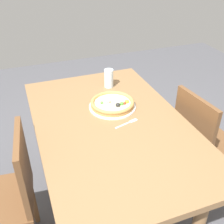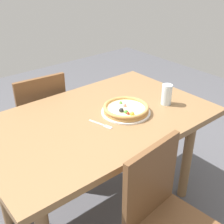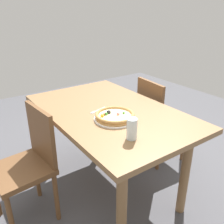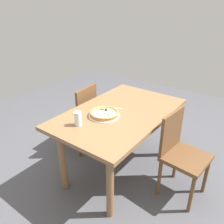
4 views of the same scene
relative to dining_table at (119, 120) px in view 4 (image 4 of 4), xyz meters
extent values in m
plane|color=#4C4C51|center=(0.00, 0.00, -0.67)|extent=(6.00, 6.00, 0.00)
cube|color=olive|center=(0.00, 0.00, 0.08)|extent=(1.44, 0.90, 0.04)
cylinder|color=olive|center=(-0.57, -0.30, -0.30)|extent=(0.07, 0.07, 0.73)
cylinder|color=olive|center=(0.57, -0.30, -0.30)|extent=(0.07, 0.07, 0.73)
cylinder|color=olive|center=(-0.57, 0.30, -0.30)|extent=(0.07, 0.07, 0.73)
cylinder|color=olive|center=(0.57, 0.30, -0.30)|extent=(0.07, 0.07, 0.73)
cylinder|color=brown|center=(0.24, -0.92, -0.45)|extent=(0.04, 0.04, 0.43)
cylinder|color=brown|center=(-0.10, -0.88, -0.45)|extent=(0.04, 0.04, 0.43)
cylinder|color=brown|center=(0.27, -0.58, -0.45)|extent=(0.04, 0.04, 0.43)
cylinder|color=brown|center=(-0.07, -0.55, -0.45)|extent=(0.04, 0.04, 0.43)
cube|color=brown|center=(0.09, -0.73, -0.22)|extent=(0.44, 0.44, 0.04)
cube|color=brown|center=(0.10, -0.55, 0.01)|extent=(0.38, 0.07, 0.42)
cylinder|color=brown|center=(-0.11, 0.89, -0.45)|extent=(0.04, 0.04, 0.43)
cylinder|color=brown|center=(0.23, 0.92, -0.45)|extent=(0.04, 0.04, 0.43)
cylinder|color=brown|center=(-0.08, 0.55, -0.45)|extent=(0.04, 0.04, 0.43)
cylinder|color=brown|center=(0.26, 0.58, -0.45)|extent=(0.04, 0.04, 0.43)
cube|color=brown|center=(0.07, 0.73, -0.22)|extent=(0.43, 0.43, 0.04)
cube|color=brown|center=(0.09, 0.55, 0.01)|extent=(0.38, 0.06, 0.42)
cylinder|color=white|center=(-0.17, 0.07, 0.11)|extent=(0.31, 0.31, 0.01)
cylinder|color=#B78447|center=(-0.17, 0.07, 0.12)|extent=(0.29, 0.29, 0.02)
cylinder|color=beige|center=(-0.17, 0.07, 0.13)|extent=(0.25, 0.25, 0.01)
torus|color=#B78447|center=(-0.17, 0.07, 0.14)|extent=(0.29, 0.29, 0.02)
sphere|color=#4C9E38|center=(-0.19, 0.00, 0.14)|extent=(0.02, 0.02, 0.02)
sphere|color=maroon|center=(-0.13, 0.14, 0.14)|extent=(0.02, 0.02, 0.02)
sphere|color=gold|center=(-0.14, 0.16, 0.15)|extent=(0.03, 0.03, 0.03)
sphere|color=#262626|center=(-0.12, 0.09, 0.15)|extent=(0.03, 0.03, 0.03)
sphere|color=#4C9E38|center=(-0.13, 0.12, 0.14)|extent=(0.02, 0.02, 0.02)
sphere|color=#E58C7F|center=(-0.18, 0.05, 0.14)|extent=(0.02, 0.02, 0.02)
cube|color=silver|center=(0.05, 0.05, 0.11)|extent=(0.04, 0.11, 0.00)
cube|color=silver|center=(0.03, 0.14, 0.11)|extent=(0.03, 0.05, 0.00)
cylinder|color=silver|center=(-0.46, 0.15, 0.17)|extent=(0.07, 0.07, 0.14)
camera|label=1|loc=(1.30, -0.48, 1.07)|focal=44.18mm
camera|label=2|loc=(0.93, 1.27, 0.99)|focal=46.67mm
camera|label=3|loc=(-1.50, 1.03, 0.88)|focal=39.25mm
camera|label=4|loc=(-1.80, -1.23, 1.19)|focal=37.20mm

